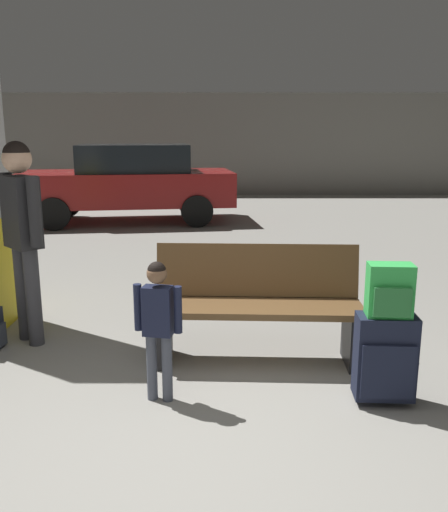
% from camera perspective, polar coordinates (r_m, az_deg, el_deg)
% --- Properties ---
extents(ground_plane, '(18.00, 18.00, 0.10)m').
position_cam_1_polar(ground_plane, '(6.85, -2.09, -2.27)').
color(ground_plane, gray).
extents(garage_back_wall, '(18.00, 0.12, 2.80)m').
position_cam_1_polar(garage_back_wall, '(15.47, -0.91, 11.66)').
color(garage_back_wall, slate).
rests_on(garage_back_wall, ground_plane).
extents(bench, '(1.62, 0.59, 0.89)m').
position_cam_1_polar(bench, '(4.21, 3.55, -5.16)').
color(bench, brown).
rests_on(bench, ground_plane).
extents(suitcase, '(0.39, 0.25, 0.60)m').
position_cam_1_polar(suitcase, '(3.72, 16.65, -10.21)').
color(suitcase, '#191E33').
rests_on(suitcase, ground_plane).
extents(backpack_bright, '(0.29, 0.21, 0.34)m').
position_cam_1_polar(backpack_bright, '(3.57, 17.12, -3.55)').
color(backpack_bright, green).
rests_on(backpack_bright, suitcase).
extents(child, '(0.32, 0.21, 0.95)m').
position_cam_1_polar(child, '(3.54, -6.93, -6.34)').
color(child, '#4C5160').
rests_on(child, ground_plane).
extents(adult, '(0.43, 0.44, 1.68)m').
position_cam_1_polar(adult, '(4.71, -20.45, 3.44)').
color(adult, '#38383D').
rests_on(adult, ground_plane).
extents(parked_car_far, '(4.29, 2.25, 1.51)m').
position_cam_1_polar(parked_car_far, '(10.89, -9.90, 7.79)').
color(parked_car_far, maroon).
rests_on(parked_car_far, ground_plane).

